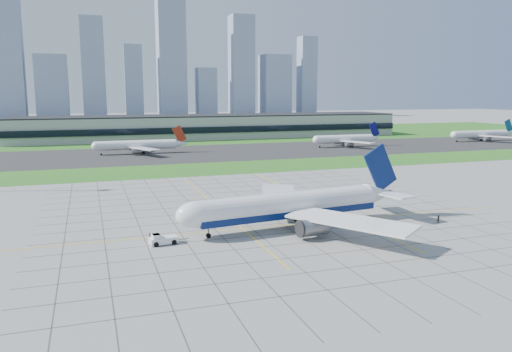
# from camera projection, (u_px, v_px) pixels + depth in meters

# --- Properties ---
(ground) EXTENTS (1400.00, 1400.00, 0.00)m
(ground) POSITION_uv_depth(u_px,v_px,m) (281.00, 223.00, 117.71)
(ground) COLOR gray
(ground) RESTS_ON ground
(grass_median) EXTENTS (700.00, 35.00, 0.04)m
(grass_median) POSITION_uv_depth(u_px,v_px,m) (199.00, 169.00, 201.81)
(grass_median) COLOR #296C1F
(grass_median) RESTS_ON ground
(asphalt_taxiway) EXTENTS (700.00, 75.00, 0.04)m
(asphalt_taxiway) POSITION_uv_depth(u_px,v_px,m) (176.00, 154.00, 253.21)
(asphalt_taxiway) COLOR #383838
(asphalt_taxiway) RESTS_ON ground
(grass_far) EXTENTS (700.00, 145.00, 0.04)m
(grass_far) POSITION_uv_depth(u_px,v_px,m) (150.00, 136.00, 356.01)
(grass_far) COLOR #296C1F
(grass_far) RESTS_ON ground
(apron_markings) EXTENTS (120.00, 130.00, 0.03)m
(apron_markings) POSITION_uv_depth(u_px,v_px,m) (267.00, 213.00, 128.20)
(apron_markings) COLOR #474744
(apron_markings) RESTS_ON ground
(terminal) EXTENTS (260.00, 43.00, 15.80)m
(terminal) POSITION_uv_depth(u_px,v_px,m) (213.00, 126.00, 343.87)
(terminal) COLOR #B7B7B2
(terminal) RESTS_ON ground
(city_skyline) EXTENTS (523.00, 32.40, 160.00)m
(city_skyline) POSITION_uv_depth(u_px,v_px,m) (114.00, 69.00, 591.23)
(city_skyline) COLOR #8694B0
(city_skyline) RESTS_ON ground
(airliner) EXTENTS (57.58, 58.02, 18.16)m
(airliner) POSITION_uv_depth(u_px,v_px,m) (291.00, 206.00, 113.56)
(airliner) COLOR white
(airliner) RESTS_ON ground
(pushback_tug) EXTENTS (8.23, 3.42, 2.26)m
(pushback_tug) POSITION_uv_depth(u_px,v_px,m) (162.00, 239.00, 101.21)
(pushback_tug) COLOR white
(pushback_tug) RESTS_ON ground
(crew_near) EXTENTS (0.62, 0.77, 1.82)m
(crew_near) POSITION_uv_depth(u_px,v_px,m) (150.00, 237.00, 103.20)
(crew_near) COLOR black
(crew_near) RESTS_ON ground
(crew_far) EXTENTS (1.07, 0.93, 1.88)m
(crew_far) POSITION_uv_depth(u_px,v_px,m) (439.00, 219.00, 118.02)
(crew_far) COLOR black
(crew_far) RESTS_ON ground
(distant_jet_1) EXTENTS (45.15, 42.66, 14.08)m
(distant_jet_1) POSITION_uv_depth(u_px,v_px,m) (138.00, 145.00, 252.68)
(distant_jet_1) COLOR white
(distant_jet_1) RESTS_ON ground
(distant_jet_2) EXTENTS (40.63, 42.66, 14.08)m
(distant_jet_2) POSITION_uv_depth(u_px,v_px,m) (345.00, 139.00, 286.01)
(distant_jet_2) COLOR white
(distant_jet_2) RESTS_ON ground
(distant_jet_3) EXTENTS (46.63, 42.66, 14.08)m
(distant_jet_3) POSITION_uv_depth(u_px,v_px,m) (481.00, 134.00, 320.53)
(distant_jet_3) COLOR white
(distant_jet_3) RESTS_ON ground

